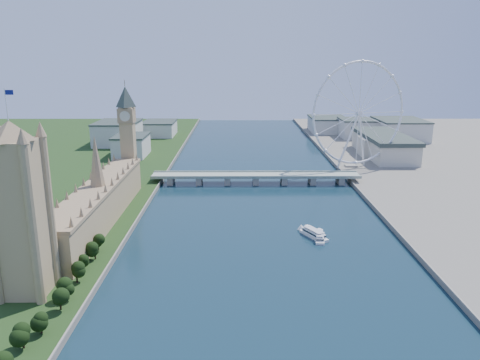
{
  "coord_description": "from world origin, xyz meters",
  "views": [
    {
      "loc": [
        -19.28,
        -181.16,
        129.69
      ],
      "look_at": [
        -17.18,
        210.0,
        27.14
      ],
      "focal_mm": 35.0,
      "sensor_mm": 36.0,
      "label": 1
    }
  ],
  "objects_px": {
    "london_eye": "(359,114)",
    "tour_boat_far": "(320,239)",
    "tour_boat_near": "(314,237)",
    "victoria_tower": "(19,205)"
  },
  "relations": [
    {
      "from": "tour_boat_near",
      "to": "victoria_tower",
      "type": "bearing_deg",
      "value": 179.62
    },
    {
      "from": "victoria_tower",
      "to": "tour_boat_near",
      "type": "relative_size",
      "value": 3.74
    },
    {
      "from": "tour_boat_near",
      "to": "tour_boat_far",
      "type": "distance_m",
      "value": 5.78
    },
    {
      "from": "london_eye",
      "to": "tour_boat_far",
      "type": "distance_m",
      "value": 238.4
    },
    {
      "from": "london_eye",
      "to": "tour_boat_far",
      "type": "height_order",
      "value": "london_eye"
    },
    {
      "from": "victoria_tower",
      "to": "tour_boat_near",
      "type": "distance_m",
      "value": 202.09
    },
    {
      "from": "tour_boat_far",
      "to": "tour_boat_near",
      "type": "bearing_deg",
      "value": 135.77
    },
    {
      "from": "tour_boat_near",
      "to": "tour_boat_far",
      "type": "relative_size",
      "value": 1.15
    },
    {
      "from": "london_eye",
      "to": "tour_boat_near",
      "type": "relative_size",
      "value": 4.15
    },
    {
      "from": "victoria_tower",
      "to": "london_eye",
      "type": "distance_m",
      "value": 393.99
    }
  ]
}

